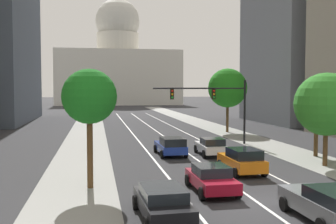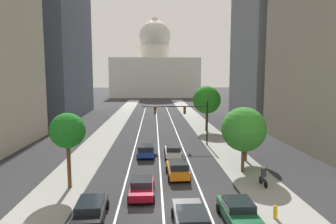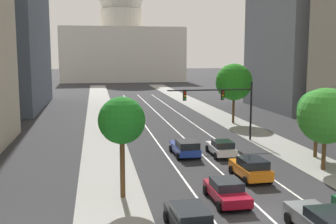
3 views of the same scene
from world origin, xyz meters
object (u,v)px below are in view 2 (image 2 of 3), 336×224
at_px(car_orange, 178,169).
at_px(street_tree_near_right, 244,129).
at_px(traffic_signal_mast, 186,114).
at_px(car_black, 91,209).
at_px(street_tree_mid_right, 207,100).
at_px(street_tree_mid_left, 68,131).
at_px(car_gray, 191,218).
at_px(car_white, 173,151).
at_px(cyclist, 263,177).
at_px(street_tree_far_right, 247,124).
at_px(car_crimson, 142,187).
at_px(car_blue, 146,150).
at_px(capitol_building, 155,70).
at_px(car_green, 238,211).
at_px(fire_hydrant, 275,212).

bearing_deg(car_orange, street_tree_near_right, -79.86).
bearing_deg(street_tree_near_right, traffic_signal_mast, 110.85).
bearing_deg(street_tree_near_right, car_black, -144.10).
relative_size(street_tree_mid_right, street_tree_mid_left, 1.22).
height_order(car_gray, car_black, car_gray).
xyz_separation_m(car_gray, street_tree_near_right, (6.52, 10.91, 3.45)).
bearing_deg(car_gray, car_white, -0.73).
height_order(car_white, cyclist, cyclist).
xyz_separation_m(street_tree_far_right, street_tree_mid_left, (-17.33, -7.26, 0.71)).
relative_size(car_gray, street_tree_mid_left, 0.68).
relative_size(car_orange, car_crimson, 0.97).
bearing_deg(cyclist, car_blue, 42.81).
bearing_deg(cyclist, street_tree_near_right, 5.83).
height_order(traffic_signal_mast, street_tree_near_right, street_tree_near_right).
relative_size(car_orange, street_tree_mid_right, 0.53).
relative_size(car_white, traffic_signal_mast, 0.47).
xyz_separation_m(capitol_building, street_tree_mid_left, (-7.75, -116.88, -7.63)).
bearing_deg(street_tree_mid_right, street_tree_near_right, -90.87).
xyz_separation_m(car_gray, car_orange, (0.00, 9.54, 0.03)).
relative_size(car_green, car_crimson, 1.00).
distance_m(capitol_building, street_tree_far_right, 110.35).
bearing_deg(car_crimson, street_tree_far_right, -50.86).
bearing_deg(traffic_signal_mast, car_white, -109.28).
bearing_deg(cyclist, car_gray, 131.31).
bearing_deg(street_tree_mid_right, car_crimson, -109.91).
distance_m(car_black, car_crimson, 4.98).
relative_size(capitol_building, car_white, 9.60).
height_order(capitol_building, street_tree_near_right, capitol_building).
distance_m(capitol_building, street_tree_mid_right, 91.83).
distance_m(car_black, car_white, 16.22).
bearing_deg(fire_hydrant, car_black, 178.41).
height_order(car_white, street_tree_mid_left, street_tree_mid_left).
xyz_separation_m(car_black, car_crimson, (3.18, 3.84, -0.01)).
relative_size(capitol_building, car_blue, 8.97).
bearing_deg(capitol_building, car_blue, -90.84).
distance_m(car_crimson, street_tree_far_right, 14.91).
bearing_deg(car_gray, capitol_building, -0.02).
distance_m(car_orange, cyclist, 7.58).
bearing_deg(car_black, street_tree_near_right, -56.59).
bearing_deg(car_white, car_crimson, 165.06).
bearing_deg(car_white, car_black, 157.99).
height_order(car_orange, car_blue, car_orange).
bearing_deg(traffic_signal_mast, car_green, -87.17).
bearing_deg(street_tree_far_right, car_blue, 168.34).
height_order(traffic_signal_mast, street_tree_mid_left, street_tree_mid_left).
height_order(street_tree_mid_right, street_tree_mid_left, street_tree_mid_right).
xyz_separation_m(car_green, car_blue, (-6.34, 16.21, 0.01)).
bearing_deg(street_tree_near_right, street_tree_mid_left, -167.55).
distance_m(street_tree_far_right, street_tree_mid_left, 18.81).
distance_m(car_black, car_orange, 10.18).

